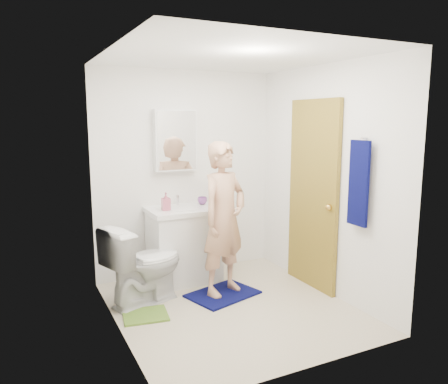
% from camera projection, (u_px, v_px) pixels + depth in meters
% --- Properties ---
extents(floor, '(2.20, 2.40, 0.02)m').
position_uv_depth(floor, '(232.00, 308.00, 4.32)').
color(floor, beige).
rests_on(floor, ground).
extents(ceiling, '(2.20, 2.40, 0.02)m').
position_uv_depth(ceiling, '(233.00, 55.00, 3.92)').
color(ceiling, white).
rests_on(ceiling, ground).
extents(wall_back, '(2.20, 0.02, 2.40)m').
position_uv_depth(wall_back, '(186.00, 174.00, 5.19)').
color(wall_back, white).
rests_on(wall_back, ground).
extents(wall_front, '(2.20, 0.02, 2.40)m').
position_uv_depth(wall_front, '(311.00, 212.00, 3.05)').
color(wall_front, white).
rests_on(wall_front, ground).
extents(wall_left, '(0.02, 2.40, 2.40)m').
position_uv_depth(wall_left, '(114.00, 197.00, 3.63)').
color(wall_left, white).
rests_on(wall_left, ground).
extents(wall_right, '(0.02, 2.40, 2.40)m').
position_uv_depth(wall_right, '(326.00, 181.00, 4.60)').
color(wall_right, white).
rests_on(wall_right, ground).
extents(vanity_cabinet, '(0.75, 0.55, 0.80)m').
position_uv_depth(vanity_cabinet, '(184.00, 246.00, 4.99)').
color(vanity_cabinet, white).
rests_on(vanity_cabinet, floor).
extents(countertop, '(0.79, 0.59, 0.05)m').
position_uv_depth(countertop, '(183.00, 210.00, 4.92)').
color(countertop, white).
rests_on(countertop, vanity_cabinet).
extents(sink_basin, '(0.40, 0.40, 0.03)m').
position_uv_depth(sink_basin, '(183.00, 209.00, 4.92)').
color(sink_basin, white).
rests_on(sink_basin, countertop).
extents(faucet, '(0.03, 0.03, 0.12)m').
position_uv_depth(faucet, '(178.00, 200.00, 5.07)').
color(faucet, silver).
rests_on(faucet, countertop).
extents(medicine_cabinet, '(0.50, 0.12, 0.70)m').
position_uv_depth(medicine_cabinet, '(175.00, 140.00, 4.99)').
color(medicine_cabinet, white).
rests_on(medicine_cabinet, wall_back).
extents(mirror_panel, '(0.46, 0.01, 0.66)m').
position_uv_depth(mirror_panel, '(177.00, 141.00, 4.94)').
color(mirror_panel, white).
rests_on(mirror_panel, wall_back).
extents(door, '(0.05, 0.80, 2.05)m').
position_uv_depth(door, '(313.00, 195.00, 4.74)').
color(door, '#A4892D').
rests_on(door, ground).
extents(door_knob, '(0.07, 0.07, 0.07)m').
position_uv_depth(door_knob, '(329.00, 207.00, 4.45)').
color(door_knob, gold).
rests_on(door_knob, door).
extents(towel, '(0.03, 0.24, 0.80)m').
position_uv_depth(towel, '(359.00, 183.00, 4.05)').
color(towel, '#070A47').
rests_on(towel, wall_right).
extents(towel_hook, '(0.06, 0.02, 0.02)m').
position_uv_depth(towel_hook, '(364.00, 138.00, 4.00)').
color(towel_hook, silver).
rests_on(towel_hook, wall_right).
extents(toilet, '(0.91, 0.70, 0.82)m').
position_uv_depth(toilet, '(144.00, 264.00, 4.37)').
color(toilet, white).
rests_on(toilet, floor).
extents(bath_mat, '(0.81, 0.67, 0.02)m').
position_uv_depth(bath_mat, '(223.00, 294.00, 4.62)').
color(bath_mat, '#070A47').
rests_on(bath_mat, floor).
extents(green_rug, '(0.46, 0.41, 0.02)m').
position_uv_depth(green_rug, '(145.00, 315.00, 4.12)').
color(green_rug, olive).
rests_on(green_rug, floor).
extents(soap_dispenser, '(0.09, 0.10, 0.20)m').
position_uv_depth(soap_dispenser, '(166.00, 201.00, 4.78)').
color(soap_dispenser, '#C15A72').
rests_on(soap_dispenser, countertop).
extents(toothbrush_cup, '(0.11, 0.11, 0.09)m').
position_uv_depth(toothbrush_cup, '(202.00, 201.00, 5.12)').
color(toothbrush_cup, '#854599').
rests_on(toothbrush_cup, countertop).
extents(man, '(0.68, 0.57, 1.60)m').
position_uv_depth(man, '(224.00, 219.00, 4.52)').
color(man, tan).
rests_on(man, bath_mat).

